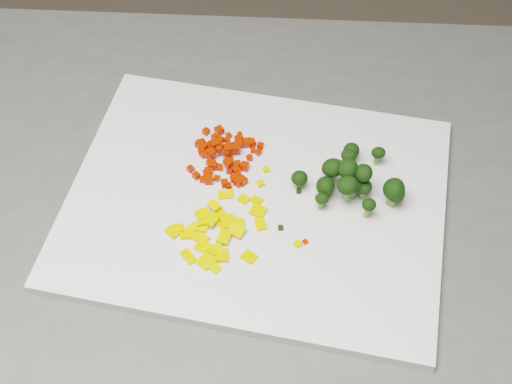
{
  "coord_description": "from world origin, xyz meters",
  "views": [
    {
      "loc": [
        0.32,
        -0.14,
        1.52
      ],
      "look_at": [
        0.32,
        0.32,
        0.92
      ],
      "focal_mm": 50.0,
      "sensor_mm": 36.0,
      "label": 1
    }
  ],
  "objects_px": {
    "pepper_pile": "(218,222)",
    "cutting_board": "(256,201)",
    "broccoli_pile": "(348,175)",
    "carrot_pile": "(226,150)",
    "counter_block": "(254,378)"
  },
  "relations": [
    {
      "from": "pepper_pile",
      "to": "cutting_board",
      "type": "bearing_deg",
      "value": 42.99
    },
    {
      "from": "broccoli_pile",
      "to": "carrot_pile",
      "type": "bearing_deg",
      "value": 160.63
    },
    {
      "from": "carrot_pile",
      "to": "broccoli_pile",
      "type": "bearing_deg",
      "value": -19.37
    },
    {
      "from": "cutting_board",
      "to": "pepper_pile",
      "type": "xyz_separation_m",
      "value": [
        -0.04,
        -0.04,
        0.01
      ]
    },
    {
      "from": "pepper_pile",
      "to": "broccoli_pile",
      "type": "bearing_deg",
      "value": 19.24
    },
    {
      "from": "counter_block",
      "to": "cutting_board",
      "type": "bearing_deg",
      "value": 66.25
    },
    {
      "from": "counter_block",
      "to": "carrot_pile",
      "type": "bearing_deg",
      "value": 114.9
    },
    {
      "from": "carrot_pile",
      "to": "pepper_pile",
      "type": "xyz_separation_m",
      "value": [
        -0.01,
        -0.09,
        -0.01
      ]
    },
    {
      "from": "counter_block",
      "to": "pepper_pile",
      "type": "height_order",
      "value": "pepper_pile"
    },
    {
      "from": "pepper_pile",
      "to": "broccoli_pile",
      "type": "distance_m",
      "value": 0.15
    },
    {
      "from": "pepper_pile",
      "to": "counter_block",
      "type": "bearing_deg",
      "value": 39.02
    },
    {
      "from": "counter_block",
      "to": "cutting_board",
      "type": "height_order",
      "value": "cutting_board"
    },
    {
      "from": "counter_block",
      "to": "pepper_pile",
      "type": "bearing_deg",
      "value": -140.98
    },
    {
      "from": "cutting_board",
      "to": "carrot_pile",
      "type": "bearing_deg",
      "value": 120.25
    },
    {
      "from": "cutting_board",
      "to": "broccoli_pile",
      "type": "bearing_deg",
      "value": 6.42
    }
  ]
}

